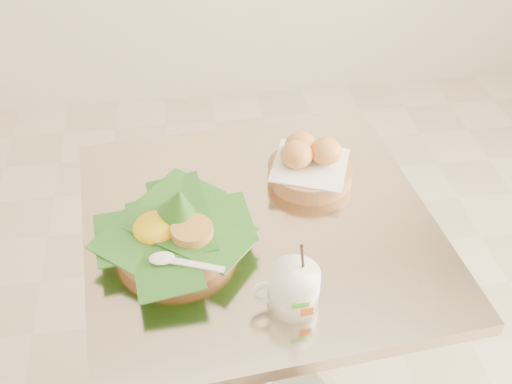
{
  "coord_description": "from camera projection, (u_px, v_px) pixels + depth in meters",
  "views": [
    {
      "loc": [
        0.07,
        -0.9,
        1.63
      ],
      "look_at": [
        0.2,
        0.07,
        0.82
      ],
      "focal_mm": 45.0,
      "sensor_mm": 36.0,
      "label": 1
    }
  ],
  "objects": [
    {
      "name": "bread_basket",
      "position": [
        309.0,
        164.0,
        1.39
      ],
      "size": [
        0.2,
        0.2,
        0.1
      ],
      "rotation": [
        0.0,
        0.0,
        0.43
      ],
      "color": "#AD7C4A",
      "rests_on": "cafe_table"
    },
    {
      "name": "rice_basket",
      "position": [
        174.0,
        229.0,
        1.22
      ],
      "size": [
        0.3,
        0.3,
        0.15
      ],
      "rotation": [
        0.0,
        0.0,
        -0.07
      ],
      "color": "#AD7C4A",
      "rests_on": "cafe_table"
    },
    {
      "name": "cafe_table",
      "position": [
        259.0,
        294.0,
        1.44
      ],
      "size": [
        0.76,
        0.76,
        0.75
      ],
      "rotation": [
        0.0,
        0.0,
        0.09
      ],
      "color": "gray",
      "rests_on": "floor"
    },
    {
      "name": "coffee_mug",
      "position": [
        292.0,
        288.0,
        1.11
      ],
      "size": [
        0.12,
        0.09,
        0.16
      ],
      "rotation": [
        0.0,
        0.0,
        0.07
      ],
      "color": "white",
      "rests_on": "cafe_table"
    }
  ]
}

